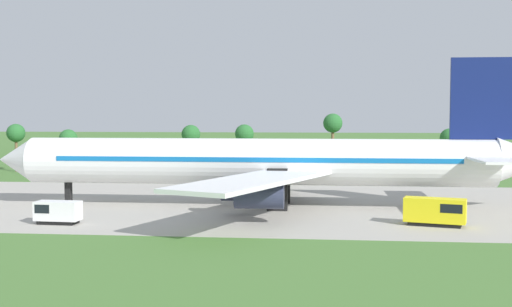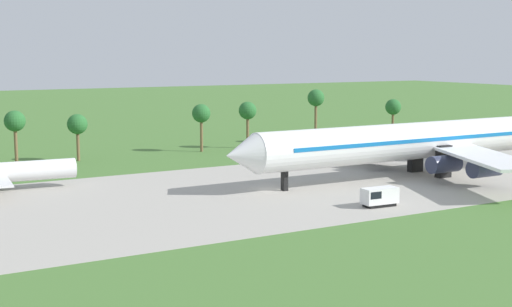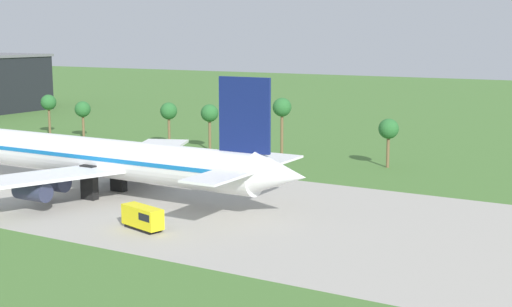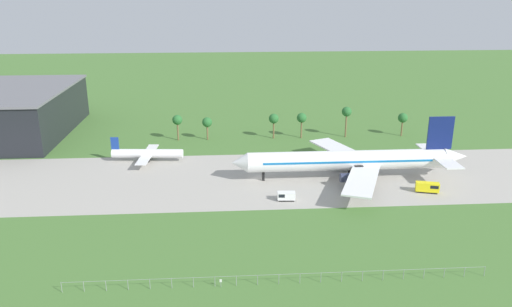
{
  "view_description": "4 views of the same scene",
  "coord_description": "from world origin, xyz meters",
  "views": [
    {
      "loc": [
        33.66,
        -80.43,
        11.59
      ],
      "look_at": [
        25.58,
        -1.78,
        6.58
      ],
      "focal_mm": 45.0,
      "sensor_mm": 36.0,
      "label": 1
    },
    {
      "loc": [
        -50.8,
        -84.8,
        19.05
      ],
      "look_at": [
        -3.17,
        -1.78,
        5.58
      ],
      "focal_mm": 50.0,
      "sensor_mm": 36.0,
      "label": 2
    },
    {
      "loc": [
        99.34,
        -79.54,
        23.63
      ],
      "look_at": [
        54.33,
        -1.78,
        8.44
      ],
      "focal_mm": 50.0,
      "sensor_mm": 36.0,
      "label": 3
    },
    {
      "loc": [
        -9.8,
        -135.91,
        53.17
      ],
      "look_at": [
        -0.22,
        5.0,
        6.0
      ],
      "focal_mm": 35.0,
      "sensor_mm": 36.0,
      "label": 4
    }
  ],
  "objects": [
    {
      "name": "ground_plane",
      "position": [
        0.0,
        0.0,
        0.0
      ],
      "size": [
        600.0,
        600.0,
        0.0
      ],
      "primitive_type": "plane",
      "color": "#477233"
    },
    {
      "name": "taxiway_strip",
      "position": [
        0.0,
        0.0,
        0.01
      ],
      "size": [
        320.0,
        44.0,
        0.02
      ],
      "color": "#A8A399",
      "rests_on": "ground_plane"
    },
    {
      "name": "jet_airliner",
      "position": [
        27.21,
        -1.78,
        5.53
      ],
      "size": [
        69.23,
        51.12,
        18.16
      ],
      "color": "white",
      "rests_on": "ground_plane"
    },
    {
      "name": "baggage_tug",
      "position": [
        6.12,
        -16.49,
        1.29
      ],
      "size": [
        4.75,
        2.28,
        2.38
      ],
      "color": "black",
      "rests_on": "ground_plane"
    },
    {
      "name": "fuel_truck",
      "position": [
        45.43,
        -13.74,
        1.53
      ],
      "size": [
        6.47,
        3.57,
        2.87
      ],
      "color": "black",
      "rests_on": "ground_plane"
    },
    {
      "name": "palm_tree_row",
      "position": [
        13.13,
        40.34,
        7.5
      ],
      "size": [
        87.06,
        3.6,
        11.5
      ],
      "color": "brown",
      "rests_on": "ground_plane"
    }
  ]
}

